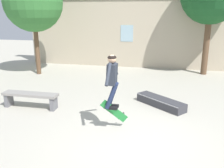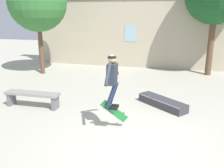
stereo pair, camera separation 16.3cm
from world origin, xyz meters
The scene contains 7 objects.
ground_plane centered at (0.00, 0.00, 0.00)m, with size 40.00×40.00×0.00m, color #B2AD9E.
building_backdrop centered at (0.00, 8.62, 2.05)m, with size 15.32×0.52×4.84m.
tree_left centered at (-5.62, 5.82, 3.50)m, with size 2.81×2.81×4.92m.
park_bench centered at (-3.54, 1.42, 0.37)m, with size 1.87×0.41×0.51m.
skate_ledge centered at (0.64, 2.48, 0.14)m, with size 1.70×1.53×0.28m.
skater centered at (-0.57, 0.39, 1.48)m, with size 0.33×1.24×1.40m.
skateboard_flipping centered at (-0.53, 0.49, 0.51)m, with size 0.70×0.38×0.72m.
Camera 1 is at (0.75, -5.55, 3.05)m, focal length 40.00 mm.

